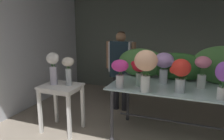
{
  "coord_description": "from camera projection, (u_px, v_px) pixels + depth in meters",
  "views": [
    {
      "loc": [
        0.8,
        -1.9,
        1.91
      ],
      "look_at": [
        -0.52,
        1.44,
        1.07
      ],
      "focal_mm": 37.4,
      "sensor_mm": 36.0,
      "label": 1
    }
  ],
  "objects": [
    {
      "name": "ground_plane",
      "position": [
        149.0,
        124.0,
        4.2
      ],
      "size": [
        8.55,
        8.55,
        0.0
      ],
      "primitive_type": "plane",
      "color": "gray"
    },
    {
      "name": "wall_back",
      "position": [
        169.0,
        35.0,
        5.63
      ],
      "size": [
        5.22,
        0.12,
        2.91
      ],
      "primitive_type": "cube",
      "color": "slate",
      "rests_on": "ground"
    },
    {
      "name": "wall_left",
      "position": [
        27.0,
        38.0,
        4.8
      ],
      "size": [
        0.12,
        4.0,
        2.91
      ],
      "primitive_type": "cube",
      "color": "silver",
      "rests_on": "ground"
    },
    {
      "name": "display_table_glass",
      "position": [
        176.0,
        94.0,
        3.53
      ],
      "size": [
        1.98,
        1.0,
        0.87
      ],
      "color": "#ABCCCD",
      "rests_on": "ground"
    },
    {
      "name": "side_table_white",
      "position": [
        61.0,
        93.0,
        3.85
      ],
      "size": [
        0.63,
        0.52,
        0.8
      ],
      "color": "white",
      "rests_on": "ground"
    },
    {
      "name": "florist",
      "position": [
        121.0,
        63.0,
        4.64
      ],
      "size": [
        0.62,
        0.24,
        1.61
      ],
      "color": "#232328",
      "rests_on": "ground"
    },
    {
      "name": "foliage_backdrop",
      "position": [
        181.0,
        65.0,
        3.79
      ],
      "size": [
        2.14,
        0.28,
        0.6
      ],
      "color": "#477F3D",
      "rests_on": "display_table_glass"
    },
    {
      "name": "vase_crimson_snapdragons",
      "position": [
        139.0,
        69.0,
        3.49
      ],
      "size": [
        0.25,
        0.22,
        0.4
      ],
      "color": "silver",
      "rests_on": "display_table_glass"
    },
    {
      "name": "vase_violet_ranunculus",
      "position": [
        224.0,
        77.0,
        2.89
      ],
      "size": [
        0.21,
        0.21,
        0.49
      ],
      "color": "silver",
      "rests_on": "display_table_glass"
    },
    {
      "name": "vase_rosy_freesia",
      "position": [
        203.0,
        68.0,
        3.38
      ],
      "size": [
        0.23,
        0.23,
        0.47
      ],
      "color": "silver",
      "rests_on": "display_table_glass"
    },
    {
      "name": "vase_peach_lilies",
      "position": [
        146.0,
        65.0,
        3.17
      ],
      "size": [
        0.32,
        0.32,
        0.59
      ],
      "color": "silver",
      "rests_on": "display_table_glass"
    },
    {
      "name": "vase_lilac_roses",
      "position": [
        164.0,
        64.0,
        3.6
      ],
      "size": [
        0.3,
        0.29,
        0.49
      ],
      "color": "silver",
      "rests_on": "display_table_glass"
    },
    {
      "name": "vase_magenta_stock",
      "position": [
        120.0,
        70.0,
        3.38
      ],
      "size": [
        0.25,
        0.25,
        0.42
      ],
      "color": "silver",
      "rests_on": "display_table_glass"
    },
    {
      "name": "vase_scarlet_anemones",
      "position": [
        181.0,
        72.0,
        3.18
      ],
      "size": [
        0.28,
        0.26,
        0.47
      ],
      "color": "silver",
      "rests_on": "display_table_glass"
    },
    {
      "name": "vase_white_roses_tall",
      "position": [
        53.0,
        66.0,
        3.8
      ],
      "size": [
        0.21,
        0.21,
        0.54
      ],
      "color": "silver",
      "rests_on": "side_table_white"
    },
    {
      "name": "vase_cream_lisianthus_tall",
      "position": [
        68.0,
        68.0,
        3.76
      ],
      "size": [
        0.21,
        0.2,
        0.47
      ],
      "color": "silver",
      "rests_on": "side_table_white"
    }
  ]
}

